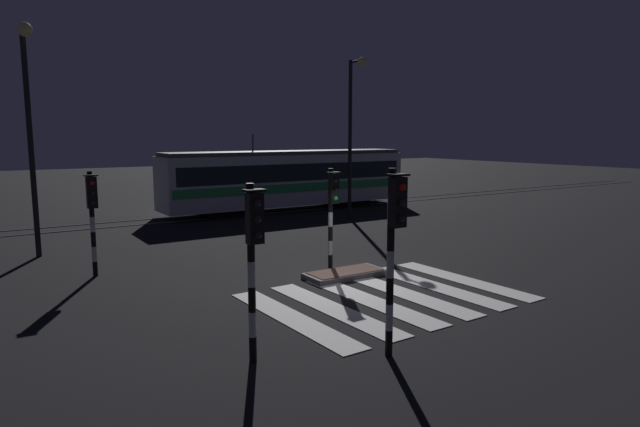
% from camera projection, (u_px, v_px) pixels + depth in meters
% --- Properties ---
extents(ground_plane, '(120.00, 120.00, 0.00)m').
position_uv_depth(ground_plane, '(350.00, 283.00, 15.26)').
color(ground_plane, black).
extents(rail_near, '(80.00, 0.12, 0.03)m').
position_uv_depth(rail_near, '(189.00, 220.00, 26.30)').
color(rail_near, '#59595E').
rests_on(rail_near, ground).
extents(rail_far, '(80.00, 0.12, 0.03)m').
position_uv_depth(rail_far, '(180.00, 217.00, 27.49)').
color(rail_far, '#59595E').
rests_on(rail_far, ground).
extents(crosswalk_zebra, '(6.60, 5.00, 0.02)m').
position_uv_depth(crosswalk_zebra, '(387.00, 297.00, 13.91)').
color(crosswalk_zebra, silver).
rests_on(crosswalk_zebra, ground).
extents(traffic_island, '(2.40, 1.03, 0.18)m').
position_uv_depth(traffic_island, '(345.00, 274.00, 15.91)').
color(traffic_island, slate).
rests_on(traffic_island, ground).
extents(traffic_light_corner_near_left, '(0.36, 0.42, 3.28)m').
position_uv_depth(traffic_light_corner_near_left, '(253.00, 246.00, 9.61)').
color(traffic_light_corner_near_left, black).
rests_on(traffic_light_corner_near_left, ground).
extents(traffic_light_corner_far_left, '(0.36, 0.42, 3.09)m').
position_uv_depth(traffic_light_corner_far_left, '(92.00, 208.00, 15.63)').
color(traffic_light_corner_far_left, black).
rests_on(traffic_light_corner_far_left, ground).
extents(traffic_light_median_centre, '(0.36, 0.42, 3.11)m').
position_uv_depth(traffic_light_median_centre, '(332.00, 204.00, 16.52)').
color(traffic_light_median_centre, black).
rests_on(traffic_light_median_centre, ground).
extents(traffic_light_kerb_mid_left, '(0.36, 0.42, 3.53)m').
position_uv_depth(traffic_light_kerb_mid_left, '(394.00, 235.00, 9.83)').
color(traffic_light_kerb_mid_left, black).
rests_on(traffic_light_kerb_mid_left, ground).
extents(street_lamp_trackside_right, '(0.44, 1.21, 7.69)m').
position_uv_depth(street_lamp_trackside_right, '(353.00, 120.00, 26.16)').
color(street_lamp_trackside_right, black).
rests_on(street_lamp_trackside_right, ground).
extents(street_lamp_trackside_left, '(0.44, 1.21, 7.56)m').
position_uv_depth(street_lamp_trackside_left, '(29.00, 115.00, 17.68)').
color(street_lamp_trackside_left, black).
rests_on(street_lamp_trackside_left, ground).
extents(tram, '(14.19, 2.58, 4.15)m').
position_uv_depth(tram, '(288.00, 178.00, 29.81)').
color(tram, silver).
rests_on(tram, ground).
extents(bollard_island_edge, '(0.12, 0.12, 1.11)m').
position_uv_depth(bollard_island_edge, '(390.00, 246.00, 17.55)').
color(bollard_island_edge, black).
rests_on(bollard_island_edge, ground).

